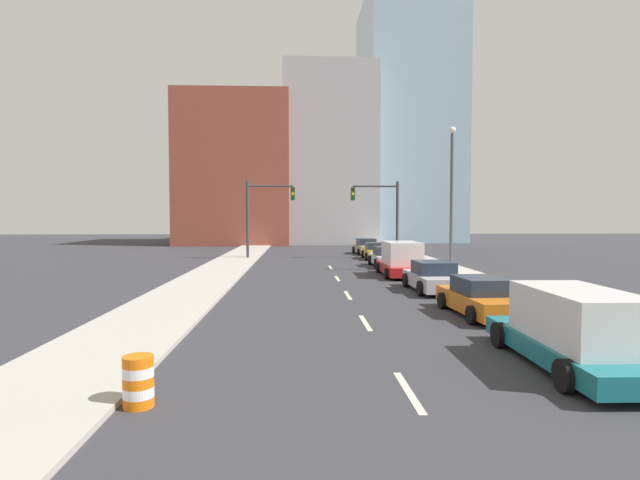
{
  "coord_description": "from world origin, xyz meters",
  "views": [
    {
      "loc": [
        -2.2,
        -1.92,
        3.5
      ],
      "look_at": [
        -0.99,
        26.08,
        2.2
      ],
      "focal_mm": 28.0,
      "sensor_mm": 36.0,
      "label": 1
    }
  ],
  "objects_px": {
    "traffic_signal_left": "(261,209)",
    "box_truck_red": "(401,260)",
    "sedan_yellow": "(376,251)",
    "traffic_signal_right": "(384,209)",
    "box_truck_teal": "(575,330)",
    "street_lamp": "(452,189)",
    "sedan_orange": "(481,298)",
    "sedan_white": "(387,257)",
    "traffic_barrel": "(138,381)",
    "sedan_tan": "(366,247)",
    "sedan_silver": "(433,277)"
  },
  "relations": [
    {
      "from": "traffic_signal_left",
      "to": "traffic_signal_right",
      "type": "height_order",
      "value": "same"
    },
    {
      "from": "sedan_yellow",
      "to": "traffic_barrel",
      "type": "bearing_deg",
      "value": -105.71
    },
    {
      "from": "traffic_barrel",
      "to": "box_truck_red",
      "type": "xyz_separation_m",
      "value": [
        9.03,
        19.95,
        0.48
      ]
    },
    {
      "from": "traffic_barrel",
      "to": "sedan_orange",
      "type": "bearing_deg",
      "value": 40.89
    },
    {
      "from": "box_truck_teal",
      "to": "sedan_tan",
      "type": "bearing_deg",
      "value": 91.13
    },
    {
      "from": "sedan_white",
      "to": "sedan_yellow",
      "type": "distance_m",
      "value": 6.29
    },
    {
      "from": "traffic_signal_left",
      "to": "box_truck_red",
      "type": "xyz_separation_m",
      "value": [
        9.2,
        -12.45,
        -3.19
      ]
    },
    {
      "from": "sedan_white",
      "to": "sedan_yellow",
      "type": "xyz_separation_m",
      "value": [
        0.26,
        6.28,
        -0.03
      ]
    },
    {
      "from": "sedan_white",
      "to": "box_truck_red",
      "type": "bearing_deg",
      "value": -92.12
    },
    {
      "from": "traffic_barrel",
      "to": "box_truck_teal",
      "type": "height_order",
      "value": "box_truck_teal"
    },
    {
      "from": "traffic_signal_left",
      "to": "sedan_yellow",
      "type": "xyz_separation_m",
      "value": [
        9.6,
        -0.48,
        -3.53
      ]
    },
    {
      "from": "sedan_orange",
      "to": "sedan_white",
      "type": "xyz_separation_m",
      "value": [
        -0.24,
        17.48,
        0.03
      ]
    },
    {
      "from": "sedan_orange",
      "to": "box_truck_teal",
      "type": "bearing_deg",
      "value": -93.73
    },
    {
      "from": "traffic_signal_left",
      "to": "box_truck_teal",
      "type": "height_order",
      "value": "traffic_signal_left"
    },
    {
      "from": "traffic_barrel",
      "to": "box_truck_teal",
      "type": "distance_m",
      "value": 9.54
    },
    {
      "from": "sedan_white",
      "to": "sedan_tan",
      "type": "height_order",
      "value": "sedan_tan"
    },
    {
      "from": "box_truck_teal",
      "to": "sedan_orange",
      "type": "relative_size",
      "value": 1.21
    },
    {
      "from": "traffic_signal_left",
      "to": "traffic_signal_right",
      "type": "bearing_deg",
      "value": 0.0
    },
    {
      "from": "box_truck_red",
      "to": "sedan_orange",
      "type": "bearing_deg",
      "value": -87.59
    },
    {
      "from": "traffic_signal_right",
      "to": "sedan_silver",
      "type": "xyz_separation_m",
      "value": [
        -0.86,
        -18.45,
        -3.5
      ]
    },
    {
      "from": "box_truck_teal",
      "to": "sedan_orange",
      "type": "height_order",
      "value": "box_truck_teal"
    },
    {
      "from": "sedan_silver",
      "to": "sedan_tan",
      "type": "relative_size",
      "value": 0.98
    },
    {
      "from": "traffic_barrel",
      "to": "traffic_signal_left",
      "type": "bearing_deg",
      "value": 90.31
    },
    {
      "from": "traffic_signal_left",
      "to": "sedan_white",
      "type": "bearing_deg",
      "value": -35.9
    },
    {
      "from": "traffic_signal_right",
      "to": "box_truck_red",
      "type": "xyz_separation_m",
      "value": [
        -1.13,
        -12.45,
        -3.19
      ]
    },
    {
      "from": "traffic_signal_left",
      "to": "sedan_orange",
      "type": "height_order",
      "value": "traffic_signal_left"
    },
    {
      "from": "street_lamp",
      "to": "sedan_yellow",
      "type": "distance_m",
      "value": 11.5
    },
    {
      "from": "street_lamp",
      "to": "box_truck_red",
      "type": "bearing_deg",
      "value": -151.61
    },
    {
      "from": "traffic_signal_right",
      "to": "sedan_yellow",
      "type": "xyz_separation_m",
      "value": [
        -0.73,
        -0.48,
        -3.53
      ]
    },
    {
      "from": "box_truck_teal",
      "to": "sedan_yellow",
      "type": "xyz_separation_m",
      "value": [
        0.09,
        29.97,
        -0.26
      ]
    },
    {
      "from": "sedan_yellow",
      "to": "traffic_signal_right",
      "type": "bearing_deg",
      "value": 34.35
    },
    {
      "from": "traffic_signal_left",
      "to": "traffic_barrel",
      "type": "xyz_separation_m",
      "value": [
        0.17,
        -32.4,
        -3.68
      ]
    },
    {
      "from": "box_truck_teal",
      "to": "street_lamp",
      "type": "bearing_deg",
      "value": 81.84
    },
    {
      "from": "traffic_signal_right",
      "to": "street_lamp",
      "type": "height_order",
      "value": "street_lamp"
    },
    {
      "from": "box_truck_red",
      "to": "traffic_barrel",
      "type": "bearing_deg",
      "value": -113.82
    },
    {
      "from": "traffic_barrel",
      "to": "sedan_tan",
      "type": "relative_size",
      "value": 0.2
    },
    {
      "from": "box_truck_teal",
      "to": "box_truck_red",
      "type": "xyz_separation_m",
      "value": [
        -0.31,
        18.0,
        0.07
      ]
    },
    {
      "from": "sedan_silver",
      "to": "box_truck_teal",
      "type": "bearing_deg",
      "value": -90.62
    },
    {
      "from": "sedan_tan",
      "to": "traffic_signal_right",
      "type": "bearing_deg",
      "value": -83.73
    },
    {
      "from": "traffic_signal_right",
      "to": "box_truck_red",
      "type": "relative_size",
      "value": 1.21
    },
    {
      "from": "sedan_tan",
      "to": "street_lamp",
      "type": "bearing_deg",
      "value": -81.32
    },
    {
      "from": "box_truck_red",
      "to": "sedan_tan",
      "type": "distance_m",
      "value": 17.57
    },
    {
      "from": "traffic_barrel",
      "to": "box_truck_teal",
      "type": "xyz_separation_m",
      "value": [
        9.34,
        1.95,
        0.41
      ]
    },
    {
      "from": "traffic_signal_right",
      "to": "sedan_white",
      "type": "height_order",
      "value": "traffic_signal_right"
    },
    {
      "from": "sedan_orange",
      "to": "sedan_silver",
      "type": "bearing_deg",
      "value": 88.12
    },
    {
      "from": "traffic_signal_right",
      "to": "box_truck_red",
      "type": "distance_m",
      "value": 12.91
    },
    {
      "from": "sedan_silver",
      "to": "sedan_white",
      "type": "distance_m",
      "value": 11.68
    },
    {
      "from": "sedan_orange",
      "to": "traffic_barrel",
      "type": "bearing_deg",
      "value": -142.11
    },
    {
      "from": "box_truck_teal",
      "to": "traffic_barrel",
      "type": "bearing_deg",
      "value": -167.13
    },
    {
      "from": "traffic_signal_left",
      "to": "street_lamp",
      "type": "distance_m",
      "value": 16.58
    }
  ]
}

